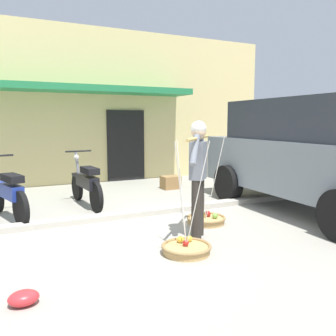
# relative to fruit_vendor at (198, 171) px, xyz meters

# --- Properties ---
(ground_plane) EXTENTS (90.00, 90.00, 0.00)m
(ground_plane) POSITION_rel_fruit_vendor_xyz_m (-0.45, 0.76, -0.98)
(ground_plane) COLOR #9E998C
(sidewalk_curb) EXTENTS (20.00, 0.24, 0.10)m
(sidewalk_curb) POSITION_rel_fruit_vendor_xyz_m (-0.45, 1.46, -0.93)
(sidewalk_curb) COLOR #BAB4A5
(sidewalk_curb) RESTS_ON ground
(fruit_vendor) EXTENTS (0.99, 1.09, 1.70)m
(fruit_vendor) POSITION_rel_fruit_vendor_xyz_m (0.00, 0.00, 0.00)
(fruit_vendor) COLOR #2D2823
(fruit_vendor) RESTS_ON ground
(fruit_basket_left_side) EXTENTS (0.65, 0.65, 1.45)m
(fruit_basket_left_side) POSITION_rel_fruit_vendor_xyz_m (0.48, 0.53, -0.90)
(fruit_basket_left_side) COLOR tan
(fruit_basket_left_side) RESTS_ON ground
(fruit_basket_right_side) EXTENTS (0.65, 0.65, 1.45)m
(fruit_basket_right_side) POSITION_rel_fruit_vendor_xyz_m (-0.48, -0.52, -0.90)
(fruit_basket_right_side) COLOR tan
(fruit_basket_right_side) RESTS_ON ground
(motorcycle_second_in_row) EXTENTS (0.67, 1.77, 1.09)m
(motorcycle_second_in_row) POSITION_rel_fruit_vendor_xyz_m (-2.46, 2.25, -0.52)
(motorcycle_second_in_row) COLOR black
(motorcycle_second_in_row) RESTS_ON ground
(motorcycle_third_in_row) EXTENTS (0.54, 1.82, 1.09)m
(motorcycle_third_in_row) POSITION_rel_fruit_vendor_xyz_m (-1.02, 2.62, -0.52)
(motorcycle_third_in_row) COLOR black
(motorcycle_third_in_row) RESTS_ON ground
(parked_truck) EXTENTS (2.30, 4.87, 2.10)m
(parked_truck) POSITION_rel_fruit_vendor_xyz_m (2.72, 0.29, 0.16)
(parked_truck) COLOR slate
(parked_truck) RESTS_ON ground
(storefront_building) EXTENTS (13.00, 6.00, 4.20)m
(storefront_building) POSITION_rel_fruit_vendor_xyz_m (-1.20, 7.81, 1.13)
(storefront_building) COLOR #DBC684
(storefront_building) RESTS_ON ground
(plastic_litter_bag) EXTENTS (0.28, 0.22, 0.14)m
(plastic_litter_bag) POSITION_rel_fruit_vendor_xyz_m (-2.46, -1.03, -0.91)
(plastic_litter_bag) COLOR red
(plastic_litter_bag) RESTS_ON ground
(wooden_crate) EXTENTS (0.44, 0.36, 0.32)m
(wooden_crate) POSITION_rel_fruit_vendor_xyz_m (1.31, 3.57, -0.82)
(wooden_crate) COLOR olive
(wooden_crate) RESTS_ON ground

